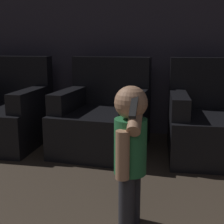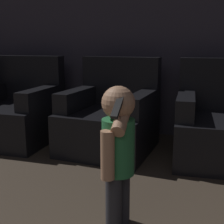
{
  "view_description": "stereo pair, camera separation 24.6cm",
  "coord_description": "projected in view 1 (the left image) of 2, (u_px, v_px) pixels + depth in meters",
  "views": [
    {
      "loc": [
        0.45,
        0.72,
        1.09
      ],
      "look_at": [
        0.03,
        3.09,
        0.56
      ],
      "focal_mm": 50.0,
      "sensor_mm": 36.0,
      "label": 1
    },
    {
      "loc": [
        0.69,
        0.77,
        1.09
      ],
      "look_at": [
        0.03,
        3.09,
        0.56
      ],
      "focal_mm": 50.0,
      "sensor_mm": 36.0,
      "label": 2
    }
  ],
  "objects": [
    {
      "name": "armchair_right",
      "position": [
        214.0,
        124.0,
        3.06
      ],
      "size": [
        0.89,
        0.93,
        0.95
      ],
      "rotation": [
        0.0,
        0.0,
        0.03
      ],
      "color": "black",
      "rests_on": "ground_plane"
    },
    {
      "name": "armchair_left",
      "position": [
        4.0,
        115.0,
        3.44
      ],
      "size": [
        0.88,
        0.91,
        0.95
      ],
      "rotation": [
        0.0,
        0.0,
        -0.02
      ],
      "color": "black",
      "rests_on": "ground_plane"
    },
    {
      "name": "wall_back",
      "position": [
        131.0,
        25.0,
        3.67
      ],
      "size": [
        8.4,
        0.05,
        2.6
      ],
      "color": "#3D3842",
      "rests_on": "ground_plane"
    },
    {
      "name": "person_toddler",
      "position": [
        130.0,
        147.0,
        1.79
      ],
      "size": [
        0.19,
        0.34,
        0.86
      ],
      "rotation": [
        0.0,
        0.0,
        -1.82
      ],
      "color": "#28282D",
      "rests_on": "ground_plane"
    },
    {
      "name": "armchair_middle",
      "position": [
        103.0,
        119.0,
        3.24
      ],
      "size": [
        0.95,
        0.98,
        0.95
      ],
      "rotation": [
        0.0,
        0.0,
        -0.09
      ],
      "color": "black",
      "rests_on": "ground_plane"
    }
  ]
}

